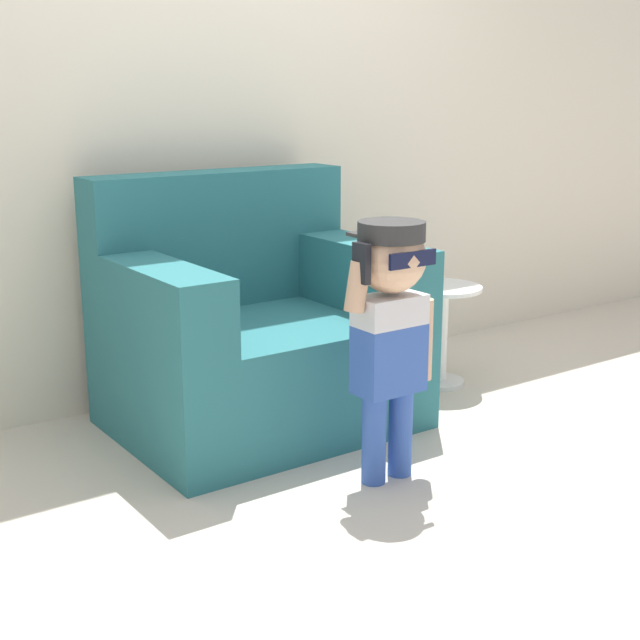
% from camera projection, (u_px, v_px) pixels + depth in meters
% --- Properties ---
extents(ground_plane, '(10.00, 10.00, 0.00)m').
position_uv_depth(ground_plane, '(301.00, 428.00, 3.57)').
color(ground_plane, beige).
extents(wall_back, '(10.00, 0.05, 2.60)m').
position_uv_depth(wall_back, '(210.00, 93.00, 3.78)').
color(wall_back, beige).
rests_on(wall_back, ground_plane).
extents(armchair, '(1.12, 0.87, 0.99)m').
position_uv_depth(armchair, '(254.00, 335.00, 3.56)').
color(armchair, '#286B70').
rests_on(armchair, ground_plane).
extents(person_child, '(0.37, 0.28, 0.90)m').
position_uv_depth(person_child, '(390.00, 311.00, 2.96)').
color(person_child, '#3356AD').
rests_on(person_child, ground_plane).
extents(side_table, '(0.36, 0.36, 0.46)m').
position_uv_depth(side_table, '(441.00, 325.00, 4.04)').
color(side_table, white).
rests_on(side_table, ground_plane).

